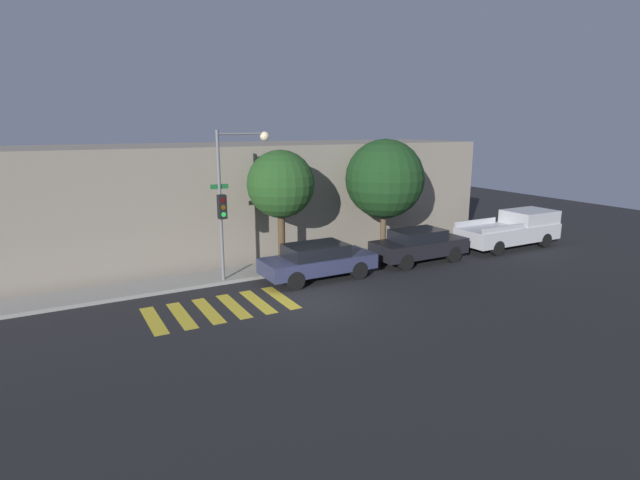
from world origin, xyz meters
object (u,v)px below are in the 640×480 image
at_px(tree_midblock, 385,179).
at_px(sedan_middle, 419,245).
at_px(tree_near_corner, 281,185).
at_px(pickup_truck, 513,229).
at_px(traffic_light_pole, 231,189).
at_px(sedan_near_corner, 318,260).

bearing_deg(tree_midblock, sedan_middle, -70.24).
bearing_deg(tree_near_corner, sedan_middle, -17.10).
bearing_deg(pickup_truck, sedan_middle, 180.00).
relative_size(traffic_light_pole, pickup_truck, 1.07).
height_order(pickup_truck, tree_midblock, tree_midblock).
bearing_deg(sedan_middle, traffic_light_pole, 171.18).
xyz_separation_m(traffic_light_pole, sedan_middle, (8.20, -1.27, -2.88)).
bearing_deg(sedan_near_corner, tree_near_corner, 111.79).
xyz_separation_m(traffic_light_pole, sedan_near_corner, (3.02, -1.27, -2.91)).
bearing_deg(pickup_truck, tree_near_corner, 171.39).
bearing_deg(sedan_middle, tree_midblock, 109.76).
xyz_separation_m(sedan_middle, pickup_truck, (6.10, 0.00, 0.10)).
bearing_deg(tree_near_corner, traffic_light_pole, -166.69).
bearing_deg(traffic_light_pole, tree_midblock, 4.12).
height_order(sedan_middle, tree_near_corner, tree_near_corner).
distance_m(pickup_truck, tree_near_corner, 12.45).
distance_m(traffic_light_pole, pickup_truck, 14.62).
bearing_deg(traffic_light_pole, pickup_truck, -5.09).
height_order(sedan_near_corner, pickup_truck, pickup_truck).
bearing_deg(sedan_middle, sedan_near_corner, 180.00).
distance_m(sedan_middle, tree_midblock, 3.41).
relative_size(sedan_near_corner, pickup_truck, 0.83).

